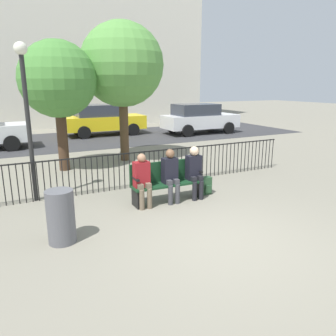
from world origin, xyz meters
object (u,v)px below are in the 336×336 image
Objects in this scene: park_bench at (166,180)px; lamp_post at (26,99)px; tree_0 at (58,80)px; seated_person_1 at (171,173)px; seated_person_0 at (142,178)px; parked_car_1 at (199,118)px; tree_1 at (122,65)px; parked_car_0 at (103,119)px; trash_bin at (61,217)px; backpack at (206,186)px; seated_person_2 at (194,169)px.

lamp_post is (-2.74, 1.36, 1.84)m from park_bench.
seated_person_1 is at bearing -67.65° from tree_0.
seated_person_0 is at bearing -168.79° from park_bench.
seated_person_1 is 3.56m from lamp_post.
parked_car_1 is (8.09, 5.02, -1.92)m from tree_0.
tree_1 reaches higher than parked_car_0.
trash_bin is (-2.53, -1.09, -0.03)m from park_bench.
tree_1 is (2.19, 0.49, 0.51)m from tree_0.
tree_1 is 6.79m from parked_car_0.
backpack is 5.46m from tree_1.
parked_car_1 is (9.18, 7.65, -1.49)m from lamp_post.
park_bench is 0.49× the size of lamp_post.
backpack is 0.10× the size of parked_car_1.
backpack is at bearing 3.68° from seated_person_0.
seated_person_2 is 10.91m from parked_car_0.
park_bench is at bearing 23.33° from trash_bin.
trash_bin is (-0.88, -5.09, -2.30)m from tree_0.
tree_1 is 7.83m from parked_car_1.
tree_1 is (1.18, 4.61, 2.60)m from seated_person_0.
seated_person_1 is 2.85× the size of backpack.
seated_person_1 is 0.35× the size of lamp_post.
seated_person_1 reaches higher than trash_bin.
parked_car_0 is (0.81, 10.88, 0.14)m from seated_person_2.
park_bench is 1.39× the size of seated_person_1.
lamp_post is 0.84× the size of parked_car_1.
tree_0 is 9.71m from parked_car_1.
trash_bin is (0.21, -2.45, -1.87)m from lamp_post.
tree_0 is (-2.33, 4.12, 2.06)m from seated_person_2.
tree_1 is (-0.14, 4.61, 2.57)m from seated_person_2.
seated_person_2 is at bearing -88.28° from tree_1.
trash_bin is (-1.88, -0.96, -0.20)m from seated_person_0.
park_bench is at bearing -125.53° from parked_car_1.
park_bench is at bearing -96.81° from tree_1.
seated_person_0 is at bearing -176.32° from backpack.
backpack is 5.48m from tree_0.
backpack is (1.08, -0.02, -0.28)m from park_bench.
seated_person_2 is 1.34× the size of trash_bin.
seated_person_0 is 0.97× the size of seated_person_1.
parked_car_1 is at bearing 55.03° from seated_person_1.
tree_0 is 0.94× the size of parked_car_0.
trash_bin is (-2.57, -0.97, -0.22)m from seated_person_1.
parked_car_1 is at bearing 31.82° from tree_0.
parked_car_1 is (5.90, 4.53, -2.43)m from tree_1.
seated_person_2 is at bearing 0.06° from seated_person_1.
park_bench is 2.76m from trash_bin.
seated_person_1 is at bearing -173.99° from backpack.
tree_0 is at bearing 103.67° from seated_person_0.
trash_bin is (-8.97, -10.10, -0.38)m from parked_car_1.
seated_person_1 is at bearing 20.56° from trash_bin.
tree_1 reaches higher than park_bench.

